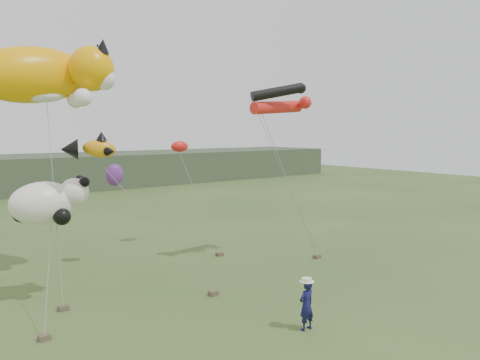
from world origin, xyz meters
name	(u,v)px	position (x,y,z in m)	size (l,w,h in m)	color
ground	(279,315)	(0.00, 0.00, 0.00)	(120.00, 120.00, 0.00)	#385123
festival_attendant	(306,305)	(-0.13, -1.54, 0.88)	(0.64, 0.42, 1.77)	#121344
sandbag_anchors	(189,284)	(-0.91, 4.95, 0.09)	(14.95, 5.29, 0.19)	brown
cat_kite	(46,74)	(-5.33, 9.86, 9.45)	(7.36, 3.93, 3.21)	#FAA600
fish_kite	(89,148)	(-5.06, 5.51, 6.24)	(2.24, 1.47, 1.09)	orange
tube_kites	(282,101)	(5.22, 5.55, 8.44)	(3.70, 1.73, 1.66)	black
panda_kite	(49,202)	(-6.31, 6.72, 4.10)	(3.04, 1.97, 1.89)	white
misc_kites	(145,161)	(-0.12, 10.62, 5.26)	(5.82, 2.36, 2.16)	red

